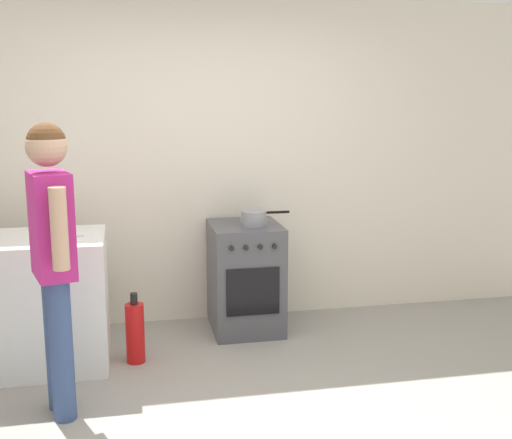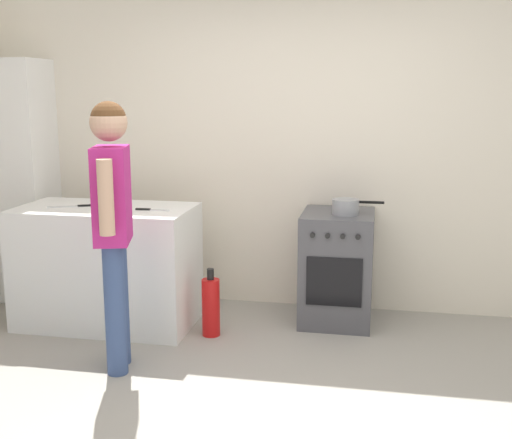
{
  "view_description": "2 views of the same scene",
  "coord_description": "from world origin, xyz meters",
  "views": [
    {
      "loc": [
        -0.54,
        -3.19,
        1.84
      ],
      "look_at": [
        0.3,
        0.9,
        1.02
      ],
      "focal_mm": 45.0,
      "sensor_mm": 36.0,
      "label": 1
    },
    {
      "loc": [
        0.64,
        -3.17,
        1.76
      ],
      "look_at": [
        -0.12,
        0.77,
        0.94
      ],
      "focal_mm": 45.0,
      "sensor_mm": 36.0,
      "label": 2
    }
  ],
  "objects": [
    {
      "name": "pot",
      "position": [
        0.41,
        1.52,
        0.91
      ],
      "size": [
        0.38,
        0.2,
        0.11
      ],
      "color": "gray",
      "rests_on": "oven_left"
    },
    {
      "name": "larder_cabinet",
      "position": [
        -2.3,
        1.68,
        1.0
      ],
      "size": [
        0.48,
        0.44,
        2.0
      ],
      "primitive_type": "cube",
      "color": "white",
      "rests_on": "ground"
    },
    {
      "name": "fire_extinguisher",
      "position": [
        -0.52,
        1.1,
        0.22
      ],
      "size": [
        0.13,
        0.13,
        0.5
      ],
      "color": "red",
      "rests_on": "ground"
    },
    {
      "name": "knife_utility",
      "position": [
        -0.97,
        1.15,
        0.9
      ],
      "size": [
        0.25,
        0.04,
        0.01
      ],
      "color": "silver",
      "rests_on": "counter_unit"
    },
    {
      "name": "oven_left",
      "position": [
        0.35,
        1.58,
        0.43
      ],
      "size": [
        0.53,
        0.62,
        0.85
      ],
      "color": "#4C4C51",
      "rests_on": "ground"
    },
    {
      "name": "person",
      "position": [
        -0.96,
        0.45,
        1.02
      ],
      "size": [
        0.28,
        0.55,
        1.69
      ],
      "color": "#384C7A",
      "rests_on": "ground"
    },
    {
      "name": "back_wall",
      "position": [
        0.0,
        1.95,
        1.3
      ],
      "size": [
        6.0,
        0.1,
        2.6
      ],
      "primitive_type": "cube",
      "color": "silver",
      "rests_on": "ground"
    },
    {
      "name": "ground_plane",
      "position": [
        0.0,
        0.0,
        0.0
      ],
      "size": [
        8.0,
        8.0,
        0.0
      ],
      "primitive_type": "plane",
      "color": "gray"
    },
    {
      "name": "counter_unit",
      "position": [
        -1.35,
        1.2,
        0.45
      ],
      "size": [
        1.3,
        0.7,
        0.9
      ],
      "primitive_type": "cube",
      "color": "white",
      "rests_on": "ground"
    },
    {
      "name": "knife_carving",
      "position": [
        -1.6,
        1.17,
        0.9
      ],
      "size": [
        0.31,
        0.16,
        0.01
      ],
      "color": "silver",
      "rests_on": "counter_unit"
    }
  ]
}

